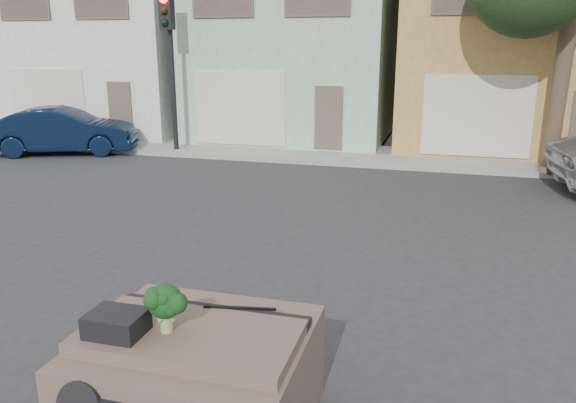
% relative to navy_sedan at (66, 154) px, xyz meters
% --- Properties ---
extents(ground_plane, '(120.00, 120.00, 0.00)m').
position_rel_navy_sedan_xyz_m(ground_plane, '(10.05, -8.58, 0.00)').
color(ground_plane, '#303033').
rests_on(ground_plane, ground).
extents(sidewalk, '(40.00, 3.00, 0.15)m').
position_rel_navy_sedan_xyz_m(sidewalk, '(10.05, 1.92, 0.07)').
color(sidewalk, gray).
rests_on(sidewalk, ground).
extents(townhouse_white, '(7.20, 8.20, 7.55)m').
position_rel_navy_sedan_xyz_m(townhouse_white, '(-0.95, 5.92, 3.77)').
color(townhouse_white, silver).
rests_on(townhouse_white, ground).
extents(townhouse_mint, '(7.20, 8.20, 7.55)m').
position_rel_navy_sedan_xyz_m(townhouse_mint, '(6.55, 5.92, 3.77)').
color(townhouse_mint, '#A0CBAE').
rests_on(townhouse_mint, ground).
extents(townhouse_tan, '(7.20, 8.20, 7.55)m').
position_rel_navy_sedan_xyz_m(townhouse_tan, '(14.05, 5.92, 3.77)').
color(townhouse_tan, tan).
rests_on(townhouse_tan, ground).
extents(navy_sedan, '(4.90, 3.21, 1.53)m').
position_rel_navy_sedan_xyz_m(navy_sedan, '(0.00, 0.00, 0.00)').
color(navy_sedan, '#0C1A37').
rests_on(navy_sedan, ground).
extents(traffic_signal, '(0.40, 0.40, 5.10)m').
position_rel_navy_sedan_xyz_m(traffic_signal, '(3.55, 0.92, 2.55)').
color(traffic_signal, black).
rests_on(traffic_signal, ground).
extents(tree_near, '(4.40, 4.00, 8.50)m').
position_rel_navy_sedan_xyz_m(tree_near, '(15.05, 1.22, 4.25)').
color(tree_near, '#1F3317').
rests_on(tree_near, ground).
extents(car_dashboard, '(2.00, 1.80, 1.12)m').
position_rel_navy_sedan_xyz_m(car_dashboard, '(10.05, -11.58, 0.56)').
color(car_dashboard, brown).
rests_on(car_dashboard, ground).
extents(instrument_hump, '(0.48, 0.38, 0.20)m').
position_rel_navy_sedan_xyz_m(instrument_hump, '(9.47, -11.93, 1.22)').
color(instrument_hump, black).
rests_on(instrument_hump, car_dashboard).
extents(wiper_arm, '(0.69, 0.15, 0.02)m').
position_rel_navy_sedan_xyz_m(wiper_arm, '(10.33, -11.20, 1.13)').
color(wiper_arm, black).
rests_on(wiper_arm, car_dashboard).
extents(broccoli, '(0.51, 0.51, 0.45)m').
position_rel_navy_sedan_xyz_m(broccoli, '(9.87, -11.77, 1.35)').
color(broccoli, black).
rests_on(broccoli, car_dashboard).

